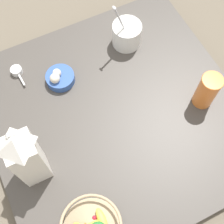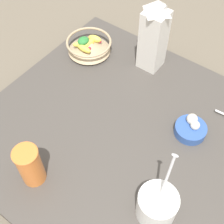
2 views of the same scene
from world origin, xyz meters
name	(u,v)px [view 1 (image 1 of 2)]	position (x,y,z in m)	size (l,w,h in m)	color
ground_plane	(116,118)	(0.00, 0.00, 0.00)	(6.00, 6.00, 0.00)	#665B4C
countertop	(116,116)	(0.00, 0.00, 0.02)	(0.93, 0.93, 0.04)	#47423D
milk_carton	(26,157)	(0.34, 0.07, 0.20)	(0.09, 0.09, 0.31)	silver
yogurt_tub	(127,34)	(-0.18, -0.28, 0.10)	(0.13, 0.12, 0.25)	white
drinking_cup	(207,90)	(-0.32, 0.10, 0.12)	(0.08, 0.08, 0.16)	orange
measuring_scoop	(17,71)	(0.28, -0.33, 0.06)	(0.04, 0.10, 0.03)	white
garlic_bowl	(60,78)	(0.14, -0.22, 0.07)	(0.11, 0.11, 0.07)	#3356A3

